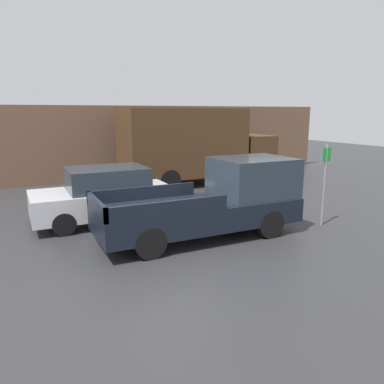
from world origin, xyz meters
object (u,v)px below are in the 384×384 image
at_px(car, 105,195).
at_px(parking_sign, 324,181).
at_px(pickup_truck, 217,200).
at_px(delivery_truck, 193,144).

distance_m(car, parking_sign, 6.70).
bearing_deg(pickup_truck, car, 133.29).
xyz_separation_m(car, parking_sign, (5.79, -3.33, 0.54)).
height_order(car, delivery_truck, delivery_truck).
distance_m(delivery_truck, parking_sign, 7.90).
bearing_deg(delivery_truck, car, -139.35).
bearing_deg(parking_sign, pickup_truck, 168.52).
bearing_deg(car, delivery_truck, 40.65).
bearing_deg(parking_sign, car, 150.11).
bearing_deg(car, pickup_truck, -46.71).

